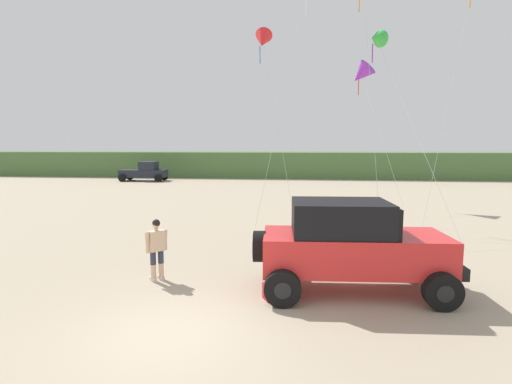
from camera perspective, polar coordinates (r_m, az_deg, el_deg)
The scene contains 9 objects.
ground_plane at distance 8.29m, azimuth -11.68°, elevation -19.19°, with size 220.00×220.00×0.00m, color tan.
dune_ridge at distance 47.66m, azimuth 6.32°, elevation 3.99°, with size 90.00×8.93×2.86m, color #4C703D.
jeep at distance 10.11m, azimuth 13.44°, elevation -7.25°, with size 4.92×2.64×2.26m.
person_watching at distance 11.00m, azimuth -14.02°, elevation -7.54°, with size 0.47×0.48×1.67m.
cooler_box at distance 9.69m, azimuth 2.86°, elevation -13.95°, with size 0.56×0.36×0.38m, color #B21E23.
distant_pickup at distance 42.46m, azimuth -15.60°, elevation 2.80°, with size 4.71×2.63×1.98m.
kite_white_parafoil at distance 23.12m, azimuth 0.97°, elevation 20.85°, with size 2.39×3.29×9.97m.
kite_pink_ribbon at distance 20.83m, azimuth 16.81°, elevation 20.26°, with size 2.81×6.63×9.09m.
kite_red_delta at distance 26.41m, azimuth 14.83°, elevation 16.00°, with size 2.68×6.36×8.91m.
Camera 1 is at (2.46, -7.06, 3.59)m, focal length 27.98 mm.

